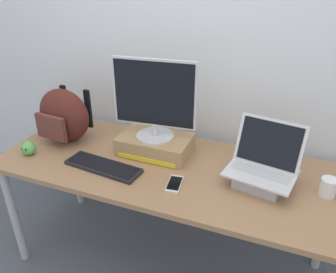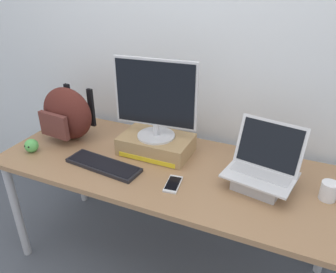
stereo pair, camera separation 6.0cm
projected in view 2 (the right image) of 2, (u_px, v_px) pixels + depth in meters
ground_plane at (168, 261)px, 2.16m from camera, size 20.00×20.00×0.00m
back_wall at (200, 46)px, 1.95m from camera, size 7.00×0.10×2.60m
desk at (168, 176)px, 1.85m from camera, size 1.91×0.75×0.74m
toner_box_yellow at (156, 144)px, 1.93m from camera, size 0.41×0.26×0.10m
desktop_monitor at (155, 100)px, 1.80m from camera, size 0.47×0.22×0.45m
open_laptop at (261, 174)px, 1.62m from camera, size 0.37×0.31×0.31m
external_keyboard at (103, 165)px, 1.80m from camera, size 0.44×0.18×0.02m
messenger_backpack at (67, 114)px, 2.04m from camera, size 0.36×0.28×0.33m
coffee_mug at (329, 191)px, 1.53m from camera, size 0.12×0.08×0.09m
cell_phone at (173, 184)px, 1.65m from camera, size 0.09×0.15×0.01m
plush_toy at (31, 146)px, 1.93m from camera, size 0.08×0.08×0.08m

